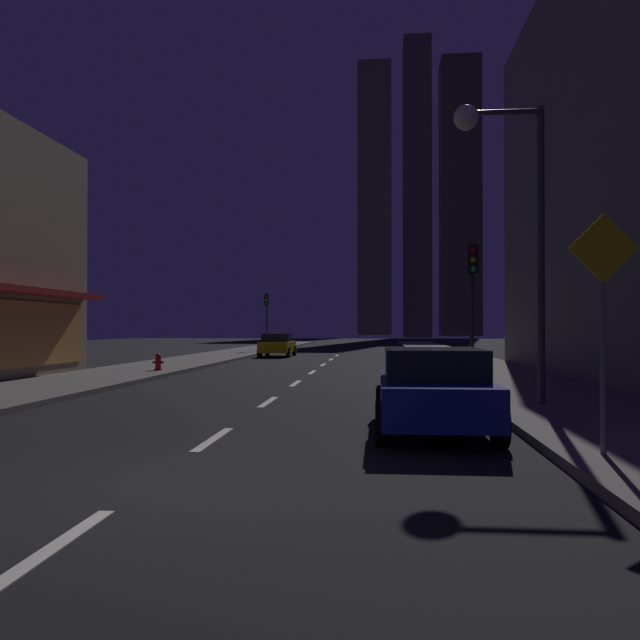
{
  "coord_description": "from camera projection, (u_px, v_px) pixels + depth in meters",
  "views": [
    {
      "loc": [
        2.65,
        -7.01,
        1.81
      ],
      "look_at": [
        0.0,
        22.37,
        2.16
      ],
      "focal_mm": 36.11,
      "sensor_mm": 36.0,
      "label": 1
    }
  ],
  "objects": [
    {
      "name": "sidewalk_left",
      "position": [
        221.0,
        356.0,
        39.7
      ],
      "size": [
        4.0,
        76.0,
        0.15
      ],
      "primitive_type": "cube",
      "color": "#605E59",
      "rests_on": "ground"
    },
    {
      "name": "sidewalk_right",
      "position": [
        451.0,
        357.0,
        38.44
      ],
      "size": [
        4.0,
        76.0,
        0.15
      ],
      "primitive_type": "cube",
      "color": "#605E59",
      "rests_on": "ground"
    },
    {
      "name": "ground_plane",
      "position": [
        334.0,
        358.0,
        39.07
      ],
      "size": [
        78.0,
        136.0,
        0.1
      ],
      "primitive_type": "cube",
      "color": "black"
    },
    {
      "name": "lane_marking_center",
      "position": [
        305.0,
        377.0,
        23.33
      ],
      "size": [
        0.16,
        38.6,
        0.01
      ],
      "color": "silver",
      "rests_on": "ground"
    },
    {
      "name": "skyscraper_distant_tall",
      "position": [
        374.0,
        200.0,
        162.3
      ],
      "size": [
        8.37,
        8.36,
        68.15
      ],
      "primitive_type": "cube",
      "color": "#5D5845",
      "rests_on": "ground"
    },
    {
      "name": "traffic_light_near_right",
      "position": [
        472.0,
        282.0,
        19.41
      ],
      "size": [
        0.32,
        0.48,
        4.2
      ],
      "color": "#2D2D2D",
      "rests_on": "sidewalk_right"
    },
    {
      "name": "car_parked_far",
      "position": [
        277.0,
        345.0,
        40.06
      ],
      "size": [
        1.98,
        4.24,
        1.45
      ],
      "color": "gold",
      "rests_on": "ground"
    },
    {
      "name": "skyscraper_distant_mid",
      "position": [
        417.0,
        189.0,
        119.83
      ],
      "size": [
        5.04,
        6.46,
        55.46
      ],
      "primitive_type": "cube",
      "color": "#534F3E",
      "rests_on": "ground"
    },
    {
      "name": "street_lamp_right",
      "position": [
        502.0,
        179.0,
        14.1
      ],
      "size": [
        1.96,
        0.56,
        6.58
      ],
      "color": "#38383D",
      "rests_on": "sidewalk_right"
    },
    {
      "name": "fire_hydrant_far_left",
      "position": [
        158.0,
        362.0,
        25.08
      ],
      "size": [
        0.42,
        0.3,
        0.65
      ],
      "color": "red",
      "rests_on": "sidewalk_left"
    },
    {
      "name": "pedestrian_crossing_sign",
      "position": [
        603.0,
        312.0,
        8.44
      ],
      "size": [
        0.91,
        0.08,
        3.15
      ],
      "color": "slate",
      "rests_on": "sidewalk_right"
    },
    {
      "name": "traffic_light_far_left",
      "position": [
        267.0,
        309.0,
        47.17
      ],
      "size": [
        0.32,
        0.48,
        4.2
      ],
      "color": "#2D2D2D",
      "rests_on": "sidewalk_left"
    },
    {
      "name": "car_parked_near",
      "position": [
        433.0,
        389.0,
        11.11
      ],
      "size": [
        1.98,
        4.24,
        1.45
      ],
      "color": "navy",
      "rests_on": "ground"
    },
    {
      "name": "skyscraper_distant_short",
      "position": [
        460.0,
        198.0,
        143.66
      ],
      "size": [
        8.69,
        7.9,
        61.74
      ],
      "primitive_type": "cube",
      "color": "#3F3B2F",
      "rests_on": "ground"
    }
  ]
}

